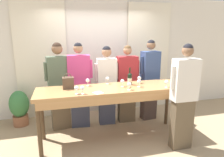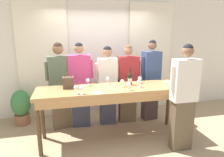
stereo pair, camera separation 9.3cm
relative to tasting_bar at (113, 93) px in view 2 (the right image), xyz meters
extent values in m
plane|color=tan|center=(0.00, 0.02, -0.91)|extent=(18.00, 18.00, 0.00)
cube|color=silver|center=(0.00, 1.47, 0.49)|extent=(12.00, 0.06, 2.80)
cube|color=#EFE5C6|center=(-1.31, 1.40, 0.44)|extent=(1.13, 0.03, 2.69)
cube|color=#EFE5C6|center=(1.31, 1.40, 0.44)|extent=(1.13, 0.03, 2.69)
cube|color=#B27F4C|center=(0.00, 0.02, 0.07)|extent=(2.72, 0.72, 0.06)
cube|color=#B27F4C|center=(0.00, -0.32, -0.03)|extent=(2.61, 0.03, 0.12)
cylinder|color=#4C3823|center=(-1.29, -0.26, -0.44)|extent=(0.07, 0.07, 0.94)
cylinder|color=#4C3823|center=(1.29, -0.26, -0.44)|extent=(0.07, 0.07, 0.94)
cylinder|color=#4C3823|center=(-1.29, 0.31, -0.44)|extent=(0.07, 0.07, 0.94)
cylinder|color=#4C3823|center=(1.29, 0.31, -0.44)|extent=(0.07, 0.07, 0.94)
cylinder|color=black|center=(0.36, 0.13, 0.20)|extent=(0.08, 0.08, 0.20)
cone|color=black|center=(0.36, 0.13, 0.32)|extent=(0.08, 0.08, 0.04)
cylinder|color=black|center=(0.36, 0.13, 0.39)|extent=(0.03, 0.03, 0.09)
cylinder|color=beige|center=(0.36, 0.13, 0.19)|extent=(0.08, 0.08, 0.08)
cube|color=brown|center=(-0.79, 0.17, 0.20)|extent=(0.20, 0.16, 0.20)
torus|color=brown|center=(-0.79, 0.17, 0.31)|extent=(0.13, 0.01, 0.13)
cylinder|color=white|center=(-0.04, 0.30, 0.10)|extent=(0.06, 0.06, 0.00)
cylinder|color=white|center=(-0.04, 0.30, 0.13)|extent=(0.01, 0.01, 0.07)
sphere|color=white|center=(-0.04, 0.30, 0.20)|extent=(0.07, 0.07, 0.07)
cylinder|color=white|center=(-0.58, -0.23, 0.10)|extent=(0.06, 0.06, 0.00)
cylinder|color=white|center=(-0.58, -0.23, 0.13)|extent=(0.01, 0.01, 0.07)
sphere|color=white|center=(-0.58, -0.23, 0.20)|extent=(0.07, 0.07, 0.07)
cylinder|color=white|center=(0.58, 0.19, 0.10)|extent=(0.06, 0.06, 0.00)
cylinder|color=white|center=(0.58, 0.19, 0.13)|extent=(0.01, 0.01, 0.07)
sphere|color=white|center=(0.58, 0.19, 0.20)|extent=(0.07, 0.07, 0.07)
sphere|color=beige|center=(0.58, 0.19, 0.19)|extent=(0.05, 0.05, 0.05)
cylinder|color=white|center=(0.18, 0.04, 0.10)|extent=(0.06, 0.06, 0.00)
cylinder|color=white|center=(0.18, 0.04, 0.13)|extent=(0.01, 0.01, 0.07)
sphere|color=white|center=(0.18, 0.04, 0.20)|extent=(0.07, 0.07, 0.07)
cylinder|color=white|center=(0.23, -0.20, 0.10)|extent=(0.06, 0.06, 0.00)
cylinder|color=white|center=(0.23, -0.20, 0.13)|extent=(0.01, 0.01, 0.07)
sphere|color=white|center=(0.23, -0.20, 0.20)|extent=(0.07, 0.07, 0.07)
cylinder|color=white|center=(0.47, -0.06, 0.10)|extent=(0.06, 0.06, 0.00)
cylinder|color=white|center=(0.47, -0.06, 0.13)|extent=(0.01, 0.01, 0.07)
sphere|color=white|center=(0.47, -0.06, 0.20)|extent=(0.07, 0.07, 0.07)
cylinder|color=white|center=(0.94, -0.22, 0.10)|extent=(0.06, 0.06, 0.00)
cylinder|color=white|center=(0.94, -0.22, 0.13)|extent=(0.01, 0.01, 0.07)
sphere|color=white|center=(0.94, -0.22, 0.20)|extent=(0.07, 0.07, 0.07)
cylinder|color=white|center=(-0.43, 0.25, 0.10)|extent=(0.06, 0.06, 0.00)
cylinder|color=white|center=(-0.43, 0.25, 0.13)|extent=(0.01, 0.01, 0.07)
sphere|color=white|center=(-0.43, 0.25, 0.20)|extent=(0.07, 0.07, 0.07)
cylinder|color=white|center=(-0.67, -0.21, 0.10)|extent=(0.06, 0.06, 0.00)
cylinder|color=white|center=(-0.67, -0.21, 0.13)|extent=(0.01, 0.01, 0.07)
sphere|color=white|center=(-0.67, -0.21, 0.20)|extent=(0.07, 0.07, 0.07)
cube|color=white|center=(-0.32, -0.23, 0.10)|extent=(0.18, 0.18, 0.00)
cylinder|color=black|center=(0.29, -0.09, 0.10)|extent=(0.09, 0.11, 0.01)
cube|color=brown|center=(-0.95, 0.68, -0.48)|extent=(0.40, 0.24, 0.85)
cube|color=#4C5B47|center=(-0.95, 0.68, 0.28)|extent=(0.47, 0.28, 0.67)
sphere|color=brown|center=(-0.95, 0.68, 0.76)|extent=(0.21, 0.21, 0.21)
sphere|color=#332319|center=(-0.95, 0.68, 0.79)|extent=(0.18, 0.18, 0.18)
cylinder|color=#4C5B47|center=(-0.71, 0.72, 0.33)|extent=(0.08, 0.08, 0.37)
cylinder|color=#4C5B47|center=(-1.18, 0.63, 0.33)|extent=(0.08, 0.08, 0.37)
cube|color=#383D51|center=(-0.54, 0.68, -0.48)|extent=(0.40, 0.22, 0.86)
cube|color=#C63D7A|center=(-0.54, 0.68, 0.29)|extent=(0.46, 0.26, 0.68)
sphere|color=#9E7051|center=(-0.54, 0.68, 0.76)|extent=(0.19, 0.19, 0.19)
sphere|color=black|center=(-0.54, 0.68, 0.79)|extent=(0.17, 0.17, 0.17)
cylinder|color=#C63D7A|center=(-0.30, 0.66, 0.34)|extent=(0.08, 0.08, 0.37)
cylinder|color=#C63D7A|center=(-0.79, 0.70, 0.34)|extent=(0.08, 0.08, 0.37)
cube|color=#383D51|center=(0.04, 0.68, -0.50)|extent=(0.35, 0.22, 0.81)
cube|color=silver|center=(0.04, 0.68, 0.22)|extent=(0.42, 0.26, 0.64)
sphere|color=#9E7051|center=(0.04, 0.68, 0.67)|extent=(0.20, 0.20, 0.20)
sphere|color=black|center=(0.04, 0.68, 0.71)|extent=(0.18, 0.18, 0.18)
cylinder|color=silver|center=(0.26, 0.67, 0.27)|extent=(0.07, 0.07, 0.35)
cylinder|color=silver|center=(-0.19, 0.69, 0.27)|extent=(0.07, 0.07, 0.35)
cube|color=brown|center=(0.49, 0.68, -0.49)|extent=(0.38, 0.20, 0.82)
cube|color=maroon|center=(0.49, 0.68, 0.24)|extent=(0.44, 0.24, 0.65)
sphere|color=#9E7051|center=(0.49, 0.68, 0.70)|extent=(0.18, 0.18, 0.18)
sphere|color=brown|center=(0.49, 0.68, 0.73)|extent=(0.16, 0.16, 0.16)
cylinder|color=maroon|center=(0.73, 0.67, 0.29)|extent=(0.07, 0.07, 0.36)
cylinder|color=maroon|center=(0.25, 0.69, 0.29)|extent=(0.07, 0.07, 0.36)
cube|color=#473833|center=(1.03, 0.68, -0.47)|extent=(0.36, 0.24, 0.88)
cube|color=#334775|center=(1.03, 0.68, 0.32)|extent=(0.42, 0.28, 0.69)
sphere|color=brown|center=(1.03, 0.68, 0.80)|extent=(0.19, 0.19, 0.19)
sphere|color=black|center=(1.03, 0.68, 0.83)|extent=(0.17, 0.17, 0.17)
cylinder|color=#334775|center=(1.24, 0.71, 0.37)|extent=(0.08, 0.08, 0.38)
cylinder|color=#334775|center=(0.82, 0.65, 0.37)|extent=(0.08, 0.08, 0.38)
cube|color=brown|center=(1.06, -0.58, -0.47)|extent=(0.36, 0.18, 0.88)
cube|color=silver|center=(1.06, -0.58, 0.32)|extent=(0.42, 0.21, 0.69)
sphere|color=brown|center=(1.06, -0.58, 0.79)|extent=(0.18, 0.18, 0.18)
sphere|color=black|center=(1.06, -0.58, 0.82)|extent=(0.16, 0.16, 0.16)
cylinder|color=silver|center=(0.83, -0.58, 0.37)|extent=(0.07, 0.07, 0.38)
cylinder|color=silver|center=(1.29, -0.59, 0.37)|extent=(0.07, 0.07, 0.38)
cylinder|color=#935B3D|center=(-1.81, 1.05, -0.79)|extent=(0.31, 0.31, 0.22)
ellipsoid|color=#38753D|center=(-1.81, 1.05, -0.42)|extent=(0.40, 0.40, 0.58)
camera|label=1|loc=(-0.89, -3.35, 1.09)|focal=32.00mm
camera|label=2|loc=(-0.80, -3.37, 1.09)|focal=32.00mm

